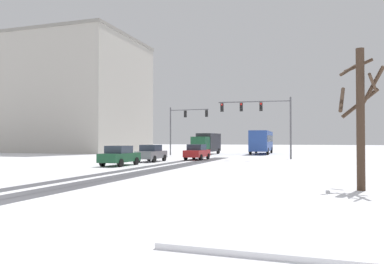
# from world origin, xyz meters

# --- Properties ---
(wheel_track_left_lane) EXTENTS (0.96, 35.01, 0.01)m
(wheel_track_left_lane) POSITION_xyz_m (-1.88, 15.91, 0.00)
(wheel_track_left_lane) COLOR #4C4C51
(wheel_track_left_lane) RESTS_ON ground
(wheel_track_right_lane) EXTENTS (0.94, 35.01, 0.01)m
(wheel_track_right_lane) POSITION_xyz_m (-0.34, 15.91, 0.00)
(wheel_track_right_lane) COLOR #4C4C51
(wheel_track_right_lane) RESTS_ON ground
(wheel_track_center) EXTENTS (0.89, 35.01, 0.01)m
(wheel_track_center) POSITION_xyz_m (0.53, 15.91, 0.00)
(wheel_track_center) COLOR #4C4C51
(wheel_track_center) RESTS_ON ground
(sidewalk_kerb_right) EXTENTS (4.00, 35.01, 0.12)m
(sidewalk_kerb_right) POSITION_xyz_m (9.58, 14.32, 0.06)
(sidewalk_kerb_right) COLOR white
(sidewalk_kerb_right) RESTS_ON ground
(traffic_signal_near_right) EXTENTS (7.55, 0.89, 6.50)m
(traffic_signal_near_right) POSITION_xyz_m (5.15, 29.58, 4.84)
(traffic_signal_near_right) COLOR #56565B
(traffic_signal_near_right) RESTS_ON ground
(traffic_signal_far_left) EXTENTS (5.59, 0.61, 6.50)m
(traffic_signal_far_left) POSITION_xyz_m (-6.27, 37.71, 4.62)
(traffic_signal_far_left) COLOR #56565B
(traffic_signal_far_left) RESTS_ON ground
(car_red_lead) EXTENTS (1.90, 4.13, 1.62)m
(car_red_lead) POSITION_xyz_m (-1.25, 27.78, 0.82)
(car_red_lead) COLOR red
(car_red_lead) RESTS_ON ground
(car_grey_second) EXTENTS (1.89, 4.13, 1.62)m
(car_grey_second) POSITION_xyz_m (-4.39, 23.14, 0.82)
(car_grey_second) COLOR slate
(car_grey_second) RESTS_ON ground
(car_dark_green_third) EXTENTS (1.90, 4.13, 1.62)m
(car_dark_green_third) POSITION_xyz_m (-4.52, 17.23, 0.82)
(car_dark_green_third) COLOR #194C2D
(car_dark_green_third) RESTS_ON ground
(bus_oncoming) EXTENTS (2.96, 11.08, 3.38)m
(bus_oncoming) POSITION_xyz_m (2.98, 46.53, 1.99)
(bus_oncoming) COLOR #284793
(bus_oncoming) RESTS_ON ground
(box_truck_delivery) EXTENTS (2.51, 7.48, 3.02)m
(box_truck_delivery) POSITION_xyz_m (-4.24, 42.08, 1.63)
(box_truck_delivery) COLOR #194C2D
(box_truck_delivery) RESTS_ON ground
(bare_tree_sidewalk_near) EXTENTS (1.86, 1.63, 5.91)m
(bare_tree_sidewalk_near) POSITION_xyz_m (12.32, 7.20, 3.26)
(bare_tree_sidewalk_near) COLOR #423023
(bare_tree_sidewalk_near) RESTS_ON ground
(office_building_far_left_block) EXTENTS (20.22, 19.68, 19.90)m
(office_building_far_left_block) POSITION_xyz_m (-29.35, 47.45, 9.96)
(office_building_far_left_block) COLOR #B2ADA3
(office_building_far_left_block) RESTS_ON ground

